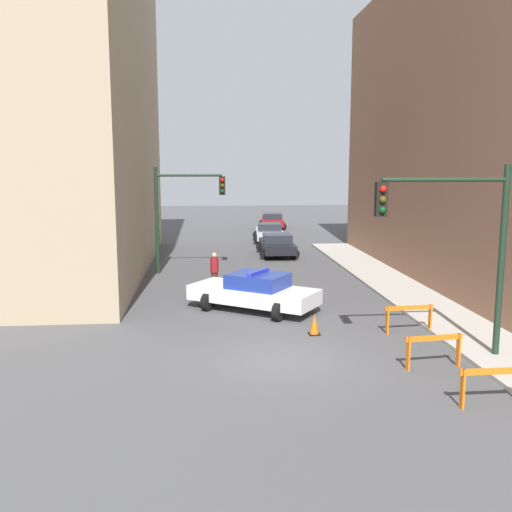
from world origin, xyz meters
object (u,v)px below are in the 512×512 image
(traffic_light_near, at_px, (462,232))
(parked_car_near, at_px, (277,244))
(parked_car_far, at_px, (272,221))
(barrier_front, at_px, (494,381))
(police_car, at_px, (255,291))
(barrier_back, at_px, (409,314))
(traffic_cone, at_px, (314,325))
(pedestrian_crossing, at_px, (214,271))
(traffic_light_far, at_px, (179,204))
(barrier_mid, at_px, (434,346))
(parked_car_mid, at_px, (269,232))

(traffic_light_near, bearing_deg, parked_car_near, 97.92)
(parked_car_far, distance_m, barrier_front, 35.94)
(police_car, relative_size, barrier_front, 3.08)
(barrier_back, distance_m, traffic_cone, 3.04)
(barrier_back, bearing_deg, traffic_cone, 177.68)
(pedestrian_crossing, bearing_deg, traffic_light_near, -19.78)
(parked_car_far, distance_m, traffic_cone, 30.27)
(police_car, xyz_separation_m, barrier_back, (4.63, -3.28, -0.11))
(traffic_light_far, relative_size, traffic_cone, 7.93)
(traffic_light_far, xyz_separation_m, barrier_mid, (7.15, -14.15, -2.78))
(parked_car_far, bearing_deg, traffic_light_far, -104.60)
(parked_car_near, bearing_deg, traffic_cone, -92.11)
(police_car, distance_m, barrier_front, 9.98)
(parked_car_mid, relative_size, barrier_front, 2.76)
(parked_car_mid, height_order, traffic_cone, parked_car_mid)
(traffic_light_far, xyz_separation_m, parked_car_mid, (5.71, 11.05, -2.72))
(pedestrian_crossing, relative_size, barrier_mid, 1.04)
(parked_car_far, bearing_deg, parked_car_mid, -93.14)
(police_car, bearing_deg, barrier_front, -118.81)
(parked_car_near, xyz_separation_m, parked_car_mid, (0.24, 6.11, 0.00))
(parked_car_far, relative_size, barrier_back, 2.78)
(parked_car_mid, bearing_deg, traffic_light_far, -113.43)
(traffic_light_near, relative_size, parked_car_mid, 1.18)
(pedestrian_crossing, xyz_separation_m, traffic_cone, (3.01, -6.54, -0.54))
(traffic_light_near, distance_m, barrier_mid, 3.11)
(police_car, height_order, parked_car_near, police_car)
(parked_car_near, bearing_deg, parked_car_far, 85.26)
(barrier_back, bearing_deg, pedestrian_crossing, 132.15)
(parked_car_far, xyz_separation_m, traffic_cone, (-2.28, -30.18, -0.36))
(parked_car_near, distance_m, barrier_mid, 19.17)
(pedestrian_crossing, distance_m, traffic_cone, 7.22)
(traffic_light_far, relative_size, parked_car_far, 1.17)
(traffic_light_far, distance_m, pedestrian_crossing, 5.27)
(parked_car_far, bearing_deg, police_car, -93.14)
(traffic_light_far, xyz_separation_m, barrier_front, (7.51, -16.63, -2.78))
(parked_car_far, bearing_deg, parked_car_near, -90.64)
(police_car, distance_m, pedestrian_crossing, 3.67)
(traffic_light_far, bearing_deg, parked_car_far, 70.34)
(pedestrian_crossing, relative_size, barrier_front, 1.04)
(traffic_light_far, height_order, barrier_front, traffic_light_far)
(traffic_light_far, distance_m, parked_car_near, 7.86)
(traffic_light_far, relative_size, parked_car_near, 1.20)
(traffic_light_near, distance_m, barrier_back, 3.87)
(traffic_light_near, xyz_separation_m, pedestrian_crossing, (-6.43, 9.18, -2.67))
(barrier_front, xyz_separation_m, barrier_mid, (-0.36, 2.48, 0.00))
(barrier_mid, relative_size, traffic_cone, 2.43)
(parked_car_far, height_order, barrier_mid, parked_car_far)
(traffic_light_near, relative_size, parked_car_far, 1.17)
(barrier_back, bearing_deg, parked_car_far, 91.40)
(traffic_light_near, bearing_deg, barrier_mid, -144.23)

